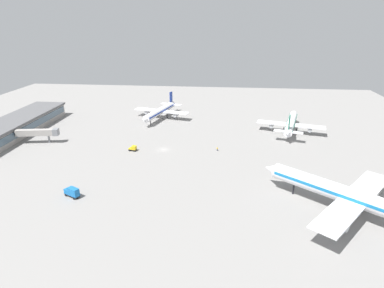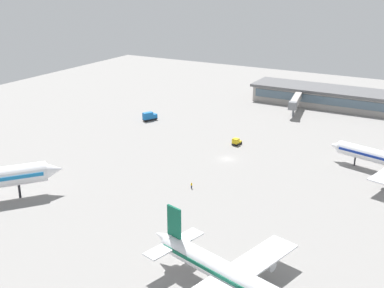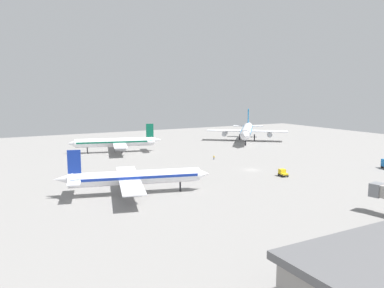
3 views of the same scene
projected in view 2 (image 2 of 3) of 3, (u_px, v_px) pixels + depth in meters
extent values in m
plane|color=gray|center=(227.00, 159.00, 146.24)|extent=(288.00, 288.00, 0.00)
cube|color=#9E9993|center=(337.00, 99.00, 202.55)|extent=(69.48, 17.39, 6.45)
cube|color=#4C6070|center=(332.00, 101.00, 194.96)|extent=(66.70, 0.30, 3.32)
cube|color=#59595B|center=(338.00, 90.00, 201.30)|extent=(72.26, 18.08, 1.11)
cone|color=white|center=(53.00, 170.00, 122.24)|extent=(7.01, 7.05, 4.87)
cylinder|color=black|center=(20.00, 191.00, 120.70)|extent=(0.62, 0.62, 3.59)
cylinder|color=white|center=(239.00, 280.00, 81.07)|extent=(34.88, 12.65, 3.86)
cone|color=white|center=(164.00, 237.00, 93.11)|extent=(5.45, 4.21, 3.08)
cube|color=#0C593F|center=(239.00, 279.00, 80.97)|extent=(33.55, 12.37, 0.69)
cube|color=white|center=(231.00, 278.00, 82.34)|extent=(13.90, 33.63, 0.35)
cylinder|color=#A5A8AD|center=(263.00, 262.00, 89.10)|extent=(4.95, 3.21, 2.12)
cube|color=white|center=(174.00, 243.00, 91.27)|extent=(6.43, 13.68, 0.28)
cube|color=#0C593F|center=(174.00, 222.00, 89.71)|extent=(3.36, 1.26, 6.17)
cylinder|color=black|center=(237.00, 281.00, 86.09)|extent=(0.46, 0.46, 2.70)
cone|color=white|center=(336.00, 146.00, 143.90)|extent=(4.62, 4.49, 3.63)
cylinder|color=black|center=(355.00, 161.00, 140.83)|extent=(0.46, 0.46, 2.68)
cube|color=black|center=(237.00, 143.00, 158.18)|extent=(2.42, 3.48, 0.30)
cube|color=gold|center=(236.00, 141.00, 157.35)|extent=(2.18, 2.10, 1.60)
cube|color=#3F596B|center=(234.00, 141.00, 156.65)|extent=(1.59, 0.35, 0.90)
cube|color=gold|center=(238.00, 141.00, 158.70)|extent=(2.11, 1.70, 0.50)
cylinder|color=black|center=(237.00, 145.00, 156.85)|extent=(0.43, 0.84, 0.80)
cylinder|color=black|center=(233.00, 144.00, 157.98)|extent=(0.43, 0.84, 0.80)
cylinder|color=black|center=(241.00, 143.00, 158.48)|extent=(0.43, 0.84, 0.80)
cylinder|color=black|center=(236.00, 142.00, 159.61)|extent=(0.43, 0.84, 0.80)
cube|color=black|center=(150.00, 119.00, 184.17)|extent=(4.20, 5.86, 0.30)
cube|color=#1966B2|center=(154.00, 116.00, 184.85)|extent=(2.50, 2.46, 1.60)
cube|color=#3F596B|center=(156.00, 115.00, 185.17)|extent=(1.46, 0.78, 0.90)
cube|color=#1966B2|center=(148.00, 116.00, 183.21)|extent=(3.40, 4.25, 2.60)
cylinder|color=black|center=(153.00, 118.00, 186.00)|extent=(0.63, 0.85, 0.80)
cylinder|color=black|center=(156.00, 119.00, 184.52)|extent=(0.63, 0.85, 0.80)
cylinder|color=black|center=(144.00, 120.00, 183.93)|extent=(0.63, 0.85, 0.80)
cylinder|color=black|center=(147.00, 121.00, 182.45)|extent=(0.63, 0.85, 0.80)
cylinder|color=#1E2338|center=(191.00, 187.00, 126.25)|extent=(0.43, 0.43, 0.85)
cylinder|color=yellow|center=(191.00, 184.00, 126.01)|extent=(0.51, 0.51, 0.60)
sphere|color=tan|center=(191.00, 183.00, 125.87)|extent=(0.22, 0.22, 0.22)
cylinder|color=yellow|center=(192.00, 184.00, 126.23)|extent=(0.10, 0.10, 0.54)
cylinder|color=yellow|center=(191.00, 185.00, 125.78)|extent=(0.10, 0.10, 0.54)
cube|color=#9E9993|center=(296.00, 100.00, 193.09)|extent=(5.45, 17.02, 2.80)
cylinder|color=slate|center=(293.00, 112.00, 188.98)|extent=(0.90, 0.90, 3.80)
cube|color=slate|center=(293.00, 106.00, 184.73)|extent=(3.49, 2.90, 3.08)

